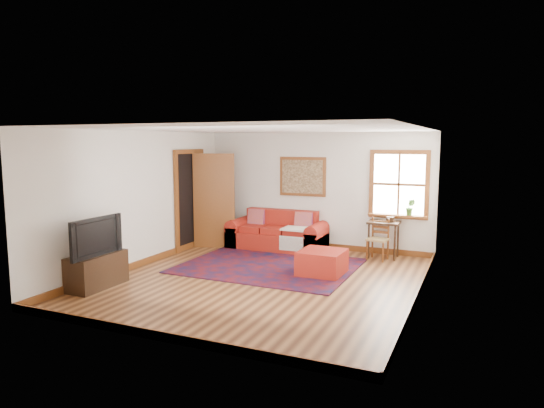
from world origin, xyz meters
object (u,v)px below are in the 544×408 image
at_px(media_cabinet, 97,271).
at_px(ladder_back_chair, 379,238).
at_px(side_table, 384,228).
at_px(red_leather_sofa, 278,236).
at_px(red_ottoman, 322,262).

bearing_deg(media_cabinet, ladder_back_chair, 44.13).
bearing_deg(ladder_back_chair, media_cabinet, -135.87).
distance_m(side_table, media_cabinet, 5.39).
relative_size(red_leather_sofa, ladder_back_chair, 2.58).
distance_m(ladder_back_chair, media_cabinet, 5.21).
relative_size(red_leather_sofa, side_table, 2.87).
relative_size(red_ottoman, media_cabinet, 0.76).
distance_m(red_leather_sofa, media_cabinet, 4.04).
relative_size(red_ottoman, side_table, 1.02).
relative_size(red_leather_sofa, media_cabinet, 2.14).
bearing_deg(side_table, media_cabinet, -134.92).
xyz_separation_m(side_table, media_cabinet, (-3.80, -3.81, -0.34)).
xyz_separation_m(red_ottoman, media_cabinet, (-3.05, -2.13, 0.06)).
distance_m(red_leather_sofa, red_ottoman, 2.21).
bearing_deg(red_leather_sofa, red_ottoman, -46.74).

